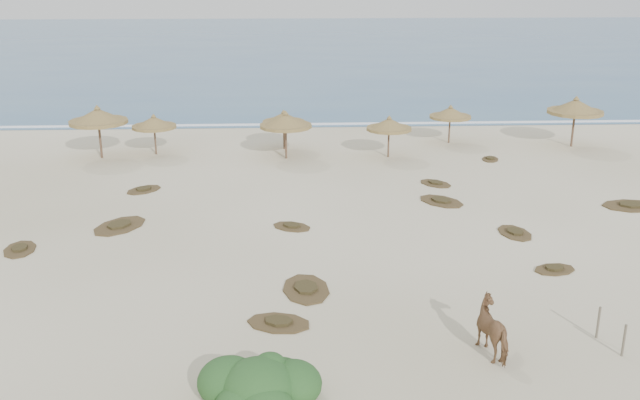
# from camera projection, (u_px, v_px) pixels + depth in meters

# --- Properties ---
(ground) EXTENTS (160.00, 160.00, 0.00)m
(ground) POSITION_uv_depth(u_px,v_px,m) (360.00, 277.00, 26.22)
(ground) COLOR beige
(ground) RESTS_ON ground
(ocean) EXTENTS (200.00, 100.00, 0.01)m
(ocean) POSITION_uv_depth(u_px,v_px,m) (306.00, 46.00, 97.24)
(ocean) COLOR #2D5788
(ocean) RESTS_ON ground
(foam_line) EXTENTS (70.00, 0.60, 0.01)m
(foam_line) POSITION_uv_depth(u_px,v_px,m) (324.00, 124.00, 50.84)
(foam_line) COLOR white
(foam_line) RESTS_ON ground
(palapa_0) EXTENTS (4.30, 4.30, 3.18)m
(palapa_0) POSITION_uv_depth(u_px,v_px,m) (98.00, 117.00, 41.38)
(palapa_0) COLOR brown
(palapa_0) RESTS_ON ground
(palapa_1) EXTENTS (3.23, 3.23, 2.48)m
(palapa_1) POSITION_uv_depth(u_px,v_px,m) (154.00, 123.00, 42.35)
(palapa_1) COLOR brown
(palapa_1) RESTS_ON ground
(palapa_2) EXTENTS (3.98, 3.98, 2.87)m
(palapa_2) POSITION_uv_depth(u_px,v_px,m) (286.00, 121.00, 41.36)
(palapa_2) COLOR brown
(palapa_2) RESTS_ON ground
(palapa_3) EXTENTS (3.45, 3.45, 2.47)m
(palapa_3) POSITION_uv_depth(u_px,v_px,m) (284.00, 119.00, 43.55)
(palapa_3) COLOR brown
(palapa_3) RESTS_ON ground
(palapa_4) EXTENTS (3.37, 3.37, 2.52)m
(palapa_4) POSITION_uv_depth(u_px,v_px,m) (389.00, 125.00, 41.74)
(palapa_4) COLOR brown
(palapa_4) RESTS_ON ground
(palapa_5) EXTENTS (3.10, 3.10, 2.48)m
(palapa_5) POSITION_uv_depth(u_px,v_px,m) (450.00, 113.00, 45.04)
(palapa_5) COLOR brown
(palapa_5) RESTS_ON ground
(palapa_6) EXTENTS (3.73, 3.73, 3.21)m
(palapa_6) POSITION_uv_depth(u_px,v_px,m) (575.00, 107.00, 43.99)
(palapa_6) COLOR brown
(palapa_6) RESTS_ON ground
(horse) EXTENTS (1.35, 2.06, 1.61)m
(horse) POSITION_uv_depth(u_px,v_px,m) (496.00, 329.00, 20.90)
(horse) COLOR olive
(horse) RESTS_ON ground
(fence_post_near) EXTENTS (0.10, 0.10, 1.03)m
(fence_post_near) POSITION_uv_depth(u_px,v_px,m) (624.00, 340.00, 20.86)
(fence_post_near) COLOR #625A49
(fence_post_near) RESTS_ON ground
(fence_post_far) EXTENTS (0.08, 0.08, 1.06)m
(fence_post_far) POSITION_uv_depth(u_px,v_px,m) (598.00, 322.00, 21.86)
(fence_post_far) COLOR #625A49
(fence_post_far) RESTS_ON ground
(bush) EXTENTS (3.32, 2.92, 1.49)m
(bush) POSITION_uv_depth(u_px,v_px,m) (259.00, 388.00, 18.56)
(bush) COLOR #2F5825
(bush) RESTS_ON ground
(scrub_0) EXTENTS (1.55, 2.11, 0.16)m
(scrub_0) POSITION_uv_depth(u_px,v_px,m) (20.00, 249.00, 28.68)
(scrub_0) COLOR brown
(scrub_0) RESTS_ON ground
(scrub_1) EXTENTS (2.88, 3.24, 0.16)m
(scrub_1) POSITION_uv_depth(u_px,v_px,m) (120.00, 226.00, 31.22)
(scrub_1) COLOR brown
(scrub_1) RESTS_ON ground
(scrub_2) EXTENTS (2.09, 1.85, 0.16)m
(scrub_2) POSITION_uv_depth(u_px,v_px,m) (292.00, 226.00, 31.13)
(scrub_2) COLOR brown
(scrub_2) RESTS_ON ground
(scrub_3) EXTENTS (2.72, 2.82, 0.16)m
(scrub_3) POSITION_uv_depth(u_px,v_px,m) (441.00, 201.00, 34.42)
(scrub_3) COLOR brown
(scrub_3) RESTS_ON ground
(scrub_4) EXTENTS (1.59, 2.16, 0.16)m
(scrub_4) POSITION_uv_depth(u_px,v_px,m) (515.00, 233.00, 30.41)
(scrub_4) COLOR brown
(scrub_4) RESTS_ON ground
(scrub_5) EXTENTS (2.88, 1.89, 0.16)m
(scrub_5) POSITION_uv_depth(u_px,v_px,m) (632.00, 206.00, 33.78)
(scrub_5) COLOR brown
(scrub_5) RESTS_ON ground
(scrub_6) EXTENTS (2.21, 2.23, 0.16)m
(scrub_6) POSITION_uv_depth(u_px,v_px,m) (144.00, 189.00, 36.15)
(scrub_6) COLOR brown
(scrub_6) RESTS_ON ground
(scrub_7) EXTENTS (2.07, 2.14, 0.16)m
(scrub_7) POSITION_uv_depth(u_px,v_px,m) (435.00, 183.00, 37.17)
(scrub_7) COLOR brown
(scrub_7) RESTS_ON ground
(scrub_9) EXTENTS (1.90, 2.70, 0.16)m
(scrub_9) POSITION_uv_depth(u_px,v_px,m) (306.00, 289.00, 25.20)
(scrub_9) COLOR brown
(scrub_9) RESTS_ON ground
(scrub_10) EXTENTS (1.35, 1.67, 0.16)m
(scrub_10) POSITION_uv_depth(u_px,v_px,m) (490.00, 159.00, 41.74)
(scrub_10) COLOR brown
(scrub_10) RESTS_ON ground
(scrub_11) EXTENTS (2.40, 1.90, 0.16)m
(scrub_11) POSITION_uv_depth(u_px,v_px,m) (279.00, 323.00, 22.84)
(scrub_11) COLOR brown
(scrub_11) RESTS_ON ground
(scrub_12) EXTENTS (1.86, 1.46, 0.16)m
(scrub_12) POSITION_uv_depth(u_px,v_px,m) (555.00, 269.00, 26.81)
(scrub_12) COLOR brown
(scrub_12) RESTS_ON ground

